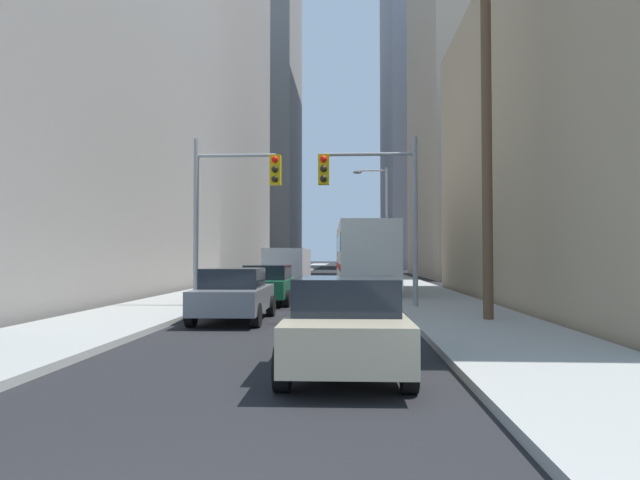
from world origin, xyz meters
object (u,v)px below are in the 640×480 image
Objects in this scene: city_bus at (363,255)px; traffic_signal_near_left at (232,195)px; cargo_van_silver at (288,267)px; sedan_grey at (234,294)px; sedan_beige at (346,324)px; traffic_signal_near_right at (373,194)px; sedan_green at (268,284)px.

traffic_signal_near_left is at bearing -118.33° from city_bus.
cargo_van_silver reaches higher than sedan_grey.
traffic_signal_near_left is at bearing 111.82° from sedan_beige.
sedan_grey is (-4.00, -12.28, -1.16)m from city_bus.
city_bus is 9.14m from traffic_signal_near_right.
cargo_van_silver is (-3.92, 0.93, -0.64)m from city_bus.
sedan_beige is at bearing -81.02° from cargo_van_silver.
sedan_beige is 12.68m from sedan_green.
traffic_signal_near_right reaches higher than sedan_grey.
sedan_beige is 0.70× the size of traffic_signal_near_left.
traffic_signal_near_left is (-0.95, -2.26, 3.24)m from sedan_green.
city_bus is at bearing 61.67° from traffic_signal_near_left.
sedan_green is (-3.07, 12.30, 0.00)m from sedan_beige.
sedan_green is (-3.85, -6.64, -1.16)m from city_bus.
sedan_grey is (-3.22, 6.66, 0.00)m from sedan_beige.
sedan_beige is at bearing -95.10° from traffic_signal_near_right.
cargo_van_silver is at bearing 90.56° from sedan_green.
traffic_signal_near_right is (4.91, 0.00, 0.02)m from traffic_signal_near_left.
sedan_green is 4.06m from traffic_signal_near_left.
traffic_signal_near_left is 4.91m from traffic_signal_near_right.
city_bus is at bearing 87.65° from sedan_beige.
traffic_signal_near_left reaches higher than sedan_green.
traffic_signal_near_left reaches higher than sedan_beige.
sedan_beige is 0.99× the size of sedan_grey.
city_bus is 10.32m from traffic_signal_near_left.
city_bus is 12.97m from sedan_grey.
cargo_van_silver is 7.59m from sedan_green.
sedan_grey and sedan_green have the same top height.
sedan_beige is (3.14, -19.87, -0.52)m from cargo_van_silver.
sedan_grey is 6.24m from traffic_signal_near_right.
city_bus reaches higher than sedan_grey.
sedan_green is at bearing 88.43° from sedan_grey.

